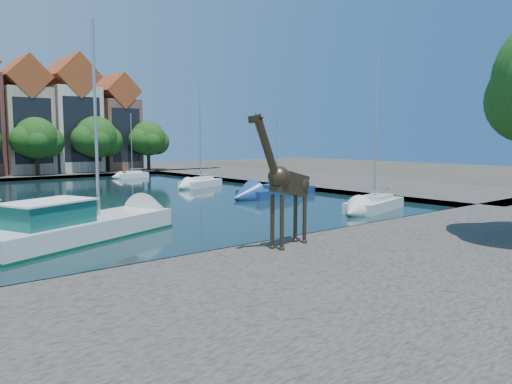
{
  "coord_description": "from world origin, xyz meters",
  "views": [
    {
      "loc": [
        -17.63,
        -17.43,
        5.3
      ],
      "look_at": [
        -2.29,
        0.96,
        2.71
      ],
      "focal_mm": 35.0,
      "sensor_mm": 36.0,
      "label": 1
    }
  ],
  "objects": [
    {
      "name": "ground",
      "position": [
        0.0,
        0.0,
        0.0
      ],
      "size": [
        160.0,
        160.0,
        0.0
      ],
      "primitive_type": "plane",
      "color": "#38332B",
      "rests_on": "ground"
    },
    {
      "name": "water_basin",
      "position": [
        0.0,
        24.0,
        0.04
      ],
      "size": [
        38.0,
        50.0,
        0.08
      ],
      "primitive_type": "cube",
      "color": "black",
      "rests_on": "ground"
    },
    {
      "name": "near_quay",
      "position": [
        0.0,
        -7.0,
        0.25
      ],
      "size": [
        50.0,
        14.0,
        0.5
      ],
      "primitive_type": "cube",
      "color": "#55514A",
      "rests_on": "ground"
    },
    {
      "name": "far_quay",
      "position": [
        0.0,
        56.0,
        0.25
      ],
      "size": [
        60.0,
        16.0,
        0.5
      ],
      "primitive_type": "cube",
      "color": "#55514A",
      "rests_on": "ground"
    },
    {
      "name": "right_quay",
      "position": [
        25.0,
        24.0,
        0.25
      ],
      "size": [
        14.0,
        52.0,
        0.5
      ],
      "primitive_type": "cube",
      "color": "#55514A",
      "rests_on": "ground"
    },
    {
      "name": "townhouse_east_inner",
      "position": [
        2.0,
        55.99,
        7.73
      ],
      "size": [
        5.94,
        9.18,
        15.79
      ],
      "color": "tan",
      "rests_on": "far_quay"
    },
    {
      "name": "townhouse_east_mid",
      "position": [
        8.5,
        55.99,
        8.1
      ],
      "size": [
        6.43,
        9.18,
        16.65
      ],
      "color": "beige",
      "rests_on": "far_quay"
    },
    {
      "name": "townhouse_east_end",
      "position": [
        15.0,
        55.99,
        7.11
      ],
      "size": [
        5.44,
        9.18,
        14.43
      ],
      "color": "brown",
      "rests_on": "far_quay"
    },
    {
      "name": "far_tree_mid_east",
      "position": [
        2.1,
        50.49,
        5.13
      ],
      "size": [
        7.02,
        5.4,
        7.52
      ],
      "color": "#332114",
      "rests_on": "far_quay"
    },
    {
      "name": "far_tree_east",
      "position": [
        10.11,
        50.49,
        5.24
      ],
      "size": [
        7.54,
        5.8,
        7.84
      ],
      "color": "#332114",
      "rests_on": "far_quay"
    },
    {
      "name": "far_tree_far_east",
      "position": [
        18.09,
        50.49,
        5.08
      ],
      "size": [
        6.76,
        5.2,
        7.36
      ],
      "color": "#332114",
      "rests_on": "far_quay"
    },
    {
      "name": "giraffe_statue",
      "position": [
        -2.69,
        -1.57,
        3.33
      ],
      "size": [
        4.01,
        1.28,
        5.76
      ],
      "color": "#332919",
      "rests_on": "near_quay"
    },
    {
      "name": "motorsailer",
      "position": [
        -8.74,
        7.56,
        0.95
      ],
      "size": [
        11.22,
        6.94,
        11.32
      ],
      "color": "silver",
      "rests_on": "water_basin"
    },
    {
      "name": "sailboat_right_a",
      "position": [
        12.0,
        4.64,
        0.67
      ],
      "size": [
        6.52,
        3.6,
        11.17
      ],
      "color": "silver",
      "rests_on": "water_basin"
    },
    {
      "name": "sailboat_right_b",
      "position": [
        12.76,
        16.0,
        0.63
      ],
      "size": [
        8.38,
        4.03,
        10.7
      ],
      "color": "navy",
      "rests_on": "water_basin"
    },
    {
      "name": "sailboat_right_c",
      "position": [
        12.0,
        27.38,
        0.67
      ],
      "size": [
        5.78,
        3.73,
        11.12
      ],
      "color": "white",
      "rests_on": "water_basin"
    },
    {
      "name": "sailboat_right_d",
      "position": [
        12.0,
        43.73,
        0.58
      ],
      "size": [
        4.24,
        1.7,
        8.48
      ],
      "color": "white",
      "rests_on": "water_basin"
    }
  ]
}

